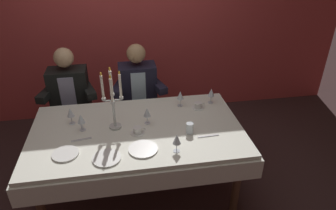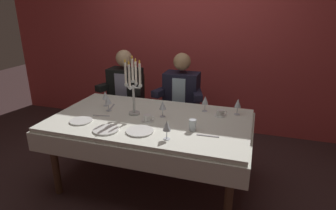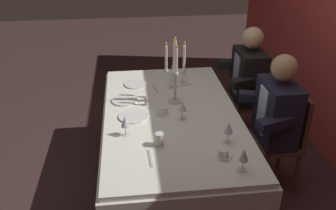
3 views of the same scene
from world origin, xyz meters
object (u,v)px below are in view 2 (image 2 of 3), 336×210
Objects in this scene: wine_glass_2 at (105,96)px; coffee_cup_0 at (220,113)px; wine_glass_1 at (167,126)px; wine_glass_5 at (108,100)px; dining_table at (151,129)px; seated_diner_1 at (182,93)px; seated_diner_0 at (126,88)px; wine_glass_3 at (163,106)px; candelabra at (133,87)px; dinner_plate_0 at (106,130)px; wine_glass_4 at (238,104)px; coffee_cup_1 at (148,118)px; dinner_plate_2 at (140,131)px; water_tumbler_0 at (193,125)px; dinner_plate_1 at (81,121)px; wine_glass_0 at (205,101)px.

wine_glass_2 is 1.24× the size of coffee_cup_0.
wine_glass_5 is at bearing 150.57° from wine_glass_1.
wine_glass_1 is at bearing -52.36° from dining_table.
dining_table is 14.70× the size of coffee_cup_0.
coffee_cup_0 is at bearing 23.10° from dining_table.
wine_glass_5 is 0.13× the size of seated_diner_1.
wine_glass_3 is at bearing -45.67° from seated_diner_0.
candelabra is 0.52m from dinner_plate_0.
wine_glass_4 is 1.58m from seated_diner_0.
candelabra reaches higher than coffee_cup_0.
coffee_cup_0 is 0.72m from coffee_cup_1.
dinner_plate_2 is at bearing -101.12° from wine_glass_3.
wine_glass_3 is 0.42m from water_tumbler_0.
coffee_cup_1 is at bearing -94.32° from seated_diner_1.
wine_glass_2 is at bearing 119.41° from dinner_plate_0.
dinner_plate_0 is 1.72× the size of coffee_cup_0.
dinner_plate_2 is at bearing -59.48° from candelabra.
wine_glass_3 is 1.24× the size of coffee_cup_1.
water_tumbler_0 is 0.46m from coffee_cup_0.
coffee_cup_1 is (-0.79, -0.43, -0.09)m from wine_glass_4.
wine_glass_0 is (1.06, 0.63, 0.11)m from dinner_plate_1.
wine_glass_1 is at bearing -29.43° from wine_glass_5.
seated_diner_0 is at bearing 127.83° from wine_glass_1.
dinner_plate_2 is at bearing -136.14° from coffee_cup_0.
coffee_cup_0 is at bearing 24.04° from dinner_plate_1.
wine_glass_2 is 1.00× the size of wine_glass_4.
wine_glass_3 is 1.65× the size of water_tumbler_0.
coffee_cup_1 is at bearing -123.81° from wine_glass_3.
water_tumbler_0 is at bearing -42.03° from seated_diner_0.
wine_glass_1 is 1.24× the size of coffee_cup_0.
dinner_plate_1 is at bearing 161.77° from dinner_plate_0.
dinner_plate_2 is 1.83× the size of coffee_cup_0.
coffee_cup_1 is at bearing 133.35° from wine_glass_1.
dinner_plate_1 is 0.88× the size of dinner_plate_2.
water_tumbler_0 reaches higher than coffee_cup_0.
wine_glass_3 is at bearing -157.66° from wine_glass_4.
candelabra reaches higher than wine_glass_3.
water_tumbler_0 is at bearing 55.54° from wine_glass_1.
wine_glass_1 is (0.56, 0.00, 0.11)m from dinner_plate_0.
wine_glass_2 is 0.13× the size of seated_diner_1.
water_tumbler_0 is (0.65, -0.20, -0.23)m from candelabra.
coffee_cup_0 is at bearing 20.22° from wine_glass_3.
water_tumbler_0 is at bearing 18.39° from dinner_plate_0.
dining_table is 11.83× the size of wine_glass_1.
coffee_cup_0 is 1.46m from seated_diner_0.
seated_diner_0 is 0.77m from seated_diner_1.
seated_diner_0 reaches higher than wine_glass_5.
candelabra is at bearing -175.74° from wine_glass_3.
candelabra is 0.59m from dinner_plate_1.
seated_diner_1 is at bearing 85.11° from dining_table.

